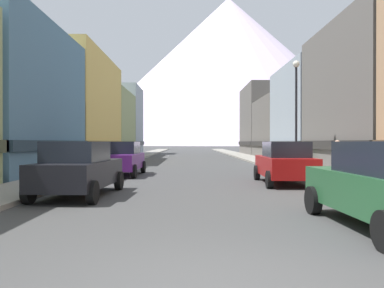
{
  "coord_description": "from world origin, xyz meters",
  "views": [
    {
      "loc": [
        -0.22,
        -4.59,
        1.77
      ],
      "look_at": [
        0.04,
        32.27,
        1.57
      ],
      "focal_mm": 36.09,
      "sensor_mm": 36.0,
      "label": 1
    }
  ],
  "objects_px": {
    "car_right_1": "(285,163)",
    "potted_plant_1": "(368,173)",
    "car_left_1": "(122,158)",
    "potted_plant_0": "(306,160)",
    "pedestrian_0": "(94,156)",
    "car_left_0": "(79,169)",
    "pedestrian_1": "(337,161)",
    "pedestrian_2": "(337,163)",
    "streetlamp_right": "(296,99)"
  },
  "relations": [
    {
      "from": "car_left_1",
      "to": "pedestrian_2",
      "type": "xyz_separation_m",
      "value": [
        10.05,
        -3.6,
        -0.04
      ]
    },
    {
      "from": "car_left_0",
      "to": "pedestrian_1",
      "type": "xyz_separation_m",
      "value": [
        10.05,
        4.26,
        0.04
      ]
    },
    {
      "from": "car_left_1",
      "to": "potted_plant_0",
      "type": "relative_size",
      "value": 4.88
    },
    {
      "from": "pedestrian_0",
      "to": "pedestrian_2",
      "type": "bearing_deg",
      "value": -31.33
    },
    {
      "from": "car_left_0",
      "to": "potted_plant_1",
      "type": "distance_m",
      "value": 11.21
    },
    {
      "from": "potted_plant_0",
      "to": "potted_plant_1",
      "type": "height_order",
      "value": "potted_plant_0"
    },
    {
      "from": "pedestrian_0",
      "to": "pedestrian_1",
      "type": "height_order",
      "value": "pedestrian_1"
    },
    {
      "from": "car_left_0",
      "to": "potted_plant_1",
      "type": "xyz_separation_m",
      "value": [
        10.8,
        2.96,
        -0.39
      ]
    },
    {
      "from": "car_right_1",
      "to": "pedestrian_0",
      "type": "relative_size",
      "value": 2.77
    },
    {
      "from": "car_right_1",
      "to": "pedestrian_0",
      "type": "height_order",
      "value": "car_right_1"
    },
    {
      "from": "pedestrian_2",
      "to": "car_left_1",
      "type": "bearing_deg",
      "value": 160.28
    },
    {
      "from": "potted_plant_0",
      "to": "potted_plant_1",
      "type": "xyz_separation_m",
      "value": [
        0.0,
        -8.3,
        -0.14
      ]
    },
    {
      "from": "potted_plant_0",
      "to": "car_left_1",
      "type": "bearing_deg",
      "value": -162.62
    },
    {
      "from": "pedestrian_0",
      "to": "streetlamp_right",
      "type": "height_order",
      "value": "streetlamp_right"
    },
    {
      "from": "car_left_0",
      "to": "pedestrian_0",
      "type": "bearing_deg",
      "value": 101.64
    },
    {
      "from": "car_left_1",
      "to": "potted_plant_0",
      "type": "xyz_separation_m",
      "value": [
        10.8,
        3.38,
        -0.25
      ]
    },
    {
      "from": "potted_plant_1",
      "to": "potted_plant_0",
      "type": "bearing_deg",
      "value": 90.0
    },
    {
      "from": "potted_plant_0",
      "to": "potted_plant_1",
      "type": "bearing_deg",
      "value": -90.0
    },
    {
      "from": "pedestrian_1",
      "to": "pedestrian_2",
      "type": "xyz_separation_m",
      "value": [
        0.0,
        0.01,
        -0.08
      ]
    },
    {
      "from": "car_right_1",
      "to": "potted_plant_1",
      "type": "distance_m",
      "value": 3.3
    },
    {
      "from": "pedestrian_0",
      "to": "car_left_1",
      "type": "bearing_deg",
      "value": -58.54
    },
    {
      "from": "potted_plant_0",
      "to": "car_left_0",
      "type": "bearing_deg",
      "value": -133.82
    },
    {
      "from": "car_left_0",
      "to": "car_right_1",
      "type": "relative_size",
      "value": 1.0
    },
    {
      "from": "car_left_0",
      "to": "pedestrian_1",
      "type": "relative_size",
      "value": 2.64
    },
    {
      "from": "pedestrian_0",
      "to": "pedestrian_1",
      "type": "xyz_separation_m",
      "value": [
        12.5,
        -7.62,
        0.05
      ]
    },
    {
      "from": "potted_plant_1",
      "to": "pedestrian_1",
      "type": "relative_size",
      "value": 0.45
    },
    {
      "from": "potted_plant_0",
      "to": "pedestrian_0",
      "type": "xyz_separation_m",
      "value": [
        -13.25,
        0.63,
        0.24
      ]
    },
    {
      "from": "potted_plant_1",
      "to": "pedestrian_0",
      "type": "height_order",
      "value": "pedestrian_0"
    },
    {
      "from": "potted_plant_0",
      "to": "pedestrian_0",
      "type": "distance_m",
      "value": 13.27
    },
    {
      "from": "pedestrian_1",
      "to": "streetlamp_right",
      "type": "xyz_separation_m",
      "value": [
        -0.9,
        3.25,
        3.05
      ]
    },
    {
      "from": "potted_plant_0",
      "to": "pedestrian_2",
      "type": "distance_m",
      "value": 7.03
    },
    {
      "from": "potted_plant_0",
      "to": "pedestrian_1",
      "type": "height_order",
      "value": "pedestrian_1"
    },
    {
      "from": "car_left_1",
      "to": "potted_plant_1",
      "type": "bearing_deg",
      "value": -24.49
    },
    {
      "from": "potted_plant_0",
      "to": "pedestrian_0",
      "type": "bearing_deg",
      "value": 177.29
    },
    {
      "from": "car_left_0",
      "to": "potted_plant_0",
      "type": "xyz_separation_m",
      "value": [
        10.8,
        11.26,
        -0.25
      ]
    },
    {
      "from": "car_left_1",
      "to": "streetlamp_right",
      "type": "height_order",
      "value": "streetlamp_right"
    },
    {
      "from": "car_left_0",
      "to": "potted_plant_1",
      "type": "bearing_deg",
      "value": 15.31
    },
    {
      "from": "car_left_0",
      "to": "pedestrian_1",
      "type": "bearing_deg",
      "value": 22.99
    },
    {
      "from": "car_left_0",
      "to": "streetlamp_right",
      "type": "distance_m",
      "value": 12.24
    },
    {
      "from": "potted_plant_1",
      "to": "streetlamp_right",
      "type": "relative_size",
      "value": 0.13
    },
    {
      "from": "streetlamp_right",
      "to": "pedestrian_1",
      "type": "bearing_deg",
      "value": -74.51
    },
    {
      "from": "car_left_0",
      "to": "pedestrian_2",
      "type": "distance_m",
      "value": 10.92
    },
    {
      "from": "potted_plant_1",
      "to": "streetlamp_right",
      "type": "xyz_separation_m",
      "value": [
        -1.65,
        4.56,
        3.47
      ]
    },
    {
      "from": "car_left_1",
      "to": "car_right_1",
      "type": "relative_size",
      "value": 0.99
    },
    {
      "from": "potted_plant_0",
      "to": "pedestrian_1",
      "type": "bearing_deg",
      "value": -96.12
    },
    {
      "from": "pedestrian_0",
      "to": "car_right_1",
      "type": "bearing_deg",
      "value": -39.32
    },
    {
      "from": "car_right_1",
      "to": "pedestrian_0",
      "type": "bearing_deg",
      "value": 140.68
    },
    {
      "from": "car_left_1",
      "to": "pedestrian_1",
      "type": "distance_m",
      "value": 10.68
    },
    {
      "from": "potted_plant_0",
      "to": "streetlamp_right",
      "type": "height_order",
      "value": "streetlamp_right"
    },
    {
      "from": "car_left_0",
      "to": "car_right_1",
      "type": "xyz_separation_m",
      "value": [
        7.6,
        3.65,
        0.0
      ]
    }
  ]
}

